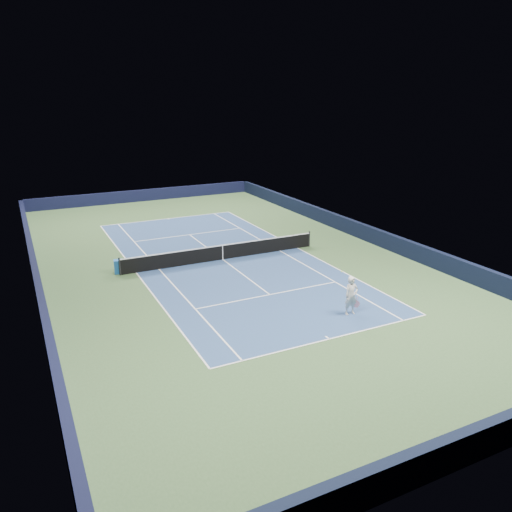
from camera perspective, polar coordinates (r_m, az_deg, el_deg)
name	(u,v)px	position (r m, az deg, el deg)	size (l,w,h in m)	color
ground	(223,260)	(31.57, -3.82, -0.41)	(40.00, 40.00, 0.00)	#35522C
wall_far	(144,195)	(49.77, -12.70, 6.78)	(22.00, 0.35, 1.10)	black
wall_near	(486,438)	(16.75, 24.75, -18.39)	(22.00, 0.35, 1.10)	black
wall_right	(362,231)	(36.71, 11.98, 2.81)	(0.35, 40.00, 1.10)	black
wall_left	(36,278)	(29.30, -23.80, -2.36)	(0.35, 40.00, 1.10)	black
court_surface	(223,260)	(31.57, -3.82, -0.40)	(10.97, 23.77, 0.01)	navy
baseline_far	(168,219)	(42.38, -10.02, 4.24)	(10.97, 0.08, 0.00)	white
baseline_near	(329,339)	(21.89, 8.38, -9.37)	(10.97, 0.08, 0.00)	white
sideline_doubles_right	(298,248)	(33.92, 4.77, 0.92)	(0.08, 23.77, 0.00)	white
sideline_doubles_left	(136,273)	(30.04, -13.53, -1.86)	(0.08, 23.77, 0.00)	white
sideline_singles_right	(280,251)	(33.26, 2.74, 0.61)	(0.08, 23.77, 0.00)	white
sideline_singles_left	(159,269)	(30.34, -11.01, -1.49)	(0.08, 23.77, 0.00)	white
service_line_far	(190,235)	(37.31, -7.60, 2.44)	(8.23, 0.08, 0.00)	white
service_line_near	(270,295)	(26.13, 1.60, -4.43)	(8.23, 0.08, 0.00)	white
center_service_line	(223,259)	(31.57, -3.82, -0.39)	(0.08, 12.80, 0.00)	white
center_mark_far	(169,219)	(42.24, -9.96, 4.19)	(0.08, 0.30, 0.00)	white
center_mark_near	(327,338)	(22.00, 8.16, -9.21)	(0.08, 0.30, 0.00)	white
tennis_net	(223,252)	(31.41, -3.84, 0.46)	(12.90, 0.10, 1.07)	black
sponsor_cube	(119,267)	(30.12, -15.44, -1.17)	(0.60, 0.52, 0.81)	#1C5BAB
tennis_player	(351,296)	(24.00, 10.84, -4.48)	(0.84, 1.28, 1.88)	silver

